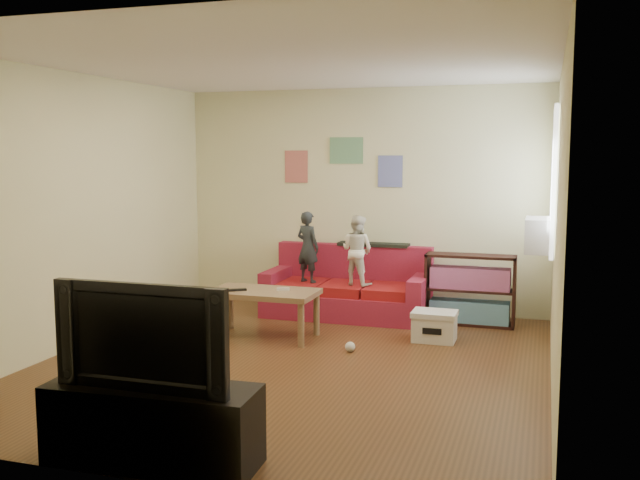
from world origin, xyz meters
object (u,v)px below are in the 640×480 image
(sofa, at_px, (348,292))
(bookshelf, at_px, (470,293))
(child_a, at_px, (308,247))
(file_box, at_px, (434,326))
(tv_stand, at_px, (153,424))
(child_b, at_px, (357,250))
(coffee_table, at_px, (264,297))
(television, at_px, (150,333))

(sofa, bearing_deg, bookshelf, -1.38)
(child_a, relative_size, file_box, 1.87)
(tv_stand, bearing_deg, child_b, 84.03)
(child_a, distance_m, bookshelf, 1.94)
(coffee_table, distance_m, television, 3.12)
(child_a, bearing_deg, file_box, 178.00)
(tv_stand, bearing_deg, sofa, 86.11)
(bookshelf, bearing_deg, child_a, -176.01)
(file_box, relative_size, tv_stand, 0.34)
(television, bearing_deg, bookshelf, 70.84)
(child_a, relative_size, bookshelf, 0.85)
(sofa, relative_size, coffee_table, 1.72)
(child_a, xyz_separation_m, bookshelf, (1.88, 0.13, -0.47))
(bookshelf, height_order, tv_stand, bookshelf)
(file_box, bearing_deg, bookshelf, 72.40)
(tv_stand, distance_m, television, 0.58)
(bookshelf, xyz_separation_m, tv_stand, (-1.49, -4.28, -0.10))
(child_b, relative_size, bookshelf, 0.82)
(tv_stand, bearing_deg, television, 0.00)
(child_a, height_order, bookshelf, child_a)
(sofa, relative_size, child_b, 2.36)
(sofa, bearing_deg, child_b, -48.17)
(tv_stand, bearing_deg, child_a, 92.30)
(child_b, xyz_separation_m, bookshelf, (1.28, 0.13, -0.45))
(file_box, xyz_separation_m, tv_stand, (-1.22, -3.44, 0.09))
(sofa, relative_size, television, 1.67)
(sofa, xyz_separation_m, tv_stand, (-0.07, -4.32, -0.03))
(bookshelf, bearing_deg, coffee_table, -148.39)
(sofa, xyz_separation_m, bookshelf, (1.43, -0.03, 0.07))
(child_b, height_order, television, child_b)
(child_b, height_order, coffee_table, child_b)
(bookshelf, height_order, file_box, bookshelf)
(television, bearing_deg, child_a, 95.36)
(file_box, relative_size, television, 0.39)
(child_a, bearing_deg, sofa, -138.13)
(coffee_table, distance_m, bookshelf, 2.34)
(tv_stand, bearing_deg, file_box, 67.39)
(child_a, height_order, tv_stand, child_a)
(sofa, bearing_deg, television, -90.86)
(child_a, relative_size, television, 0.73)
(child_b, xyz_separation_m, tv_stand, (-0.21, -4.15, -0.56))
(bookshelf, bearing_deg, child_b, -174.14)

